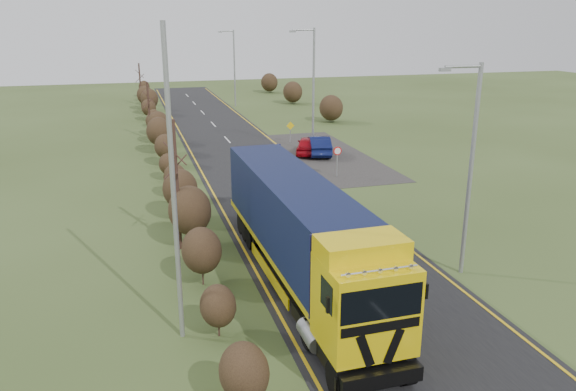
{
  "coord_description": "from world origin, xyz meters",
  "views": [
    {
      "loc": [
        -8.39,
        -20.59,
        10.14
      ],
      "look_at": [
        -1.28,
        4.06,
        2.12
      ],
      "focal_mm": 35.0,
      "sensor_mm": 36.0,
      "label": 1
    }
  ],
  "objects_px": {
    "streetlight_near": "(469,163)",
    "speed_sign": "(337,156)",
    "lorry": "(300,228)",
    "car_blue_sedan": "(319,145)",
    "car_red_hatchback": "(308,145)"
  },
  "relations": [
    {
      "from": "streetlight_near",
      "to": "car_red_hatchback",
      "type": "bearing_deg",
      "value": 88.34
    },
    {
      "from": "car_red_hatchback",
      "to": "speed_sign",
      "type": "relative_size",
      "value": 1.97
    },
    {
      "from": "car_blue_sedan",
      "to": "speed_sign",
      "type": "relative_size",
      "value": 2.16
    },
    {
      "from": "lorry",
      "to": "streetlight_near",
      "type": "xyz_separation_m",
      "value": [
        6.76,
        -0.76,
        2.33
      ]
    },
    {
      "from": "streetlight_near",
      "to": "speed_sign",
      "type": "height_order",
      "value": "streetlight_near"
    },
    {
      "from": "car_red_hatchback",
      "to": "car_blue_sedan",
      "type": "xyz_separation_m",
      "value": [
        0.78,
        -0.43,
        0.04
      ]
    },
    {
      "from": "lorry",
      "to": "car_red_hatchback",
      "type": "bearing_deg",
      "value": 70.42
    },
    {
      "from": "lorry",
      "to": "streetlight_near",
      "type": "relative_size",
      "value": 1.77
    },
    {
      "from": "car_red_hatchback",
      "to": "streetlight_near",
      "type": "distance_m",
      "value": 22.96
    },
    {
      "from": "streetlight_near",
      "to": "car_blue_sedan",
      "type": "bearing_deg",
      "value": 86.29
    },
    {
      "from": "car_blue_sedan",
      "to": "speed_sign",
      "type": "xyz_separation_m",
      "value": [
        -1.01,
        -6.64,
        0.7
      ]
    },
    {
      "from": "speed_sign",
      "to": "streetlight_near",
      "type": "bearing_deg",
      "value": -91.59
    },
    {
      "from": "streetlight_near",
      "to": "speed_sign",
      "type": "distance_m",
      "value": 15.88
    },
    {
      "from": "lorry",
      "to": "speed_sign",
      "type": "distance_m",
      "value": 16.45
    },
    {
      "from": "streetlight_near",
      "to": "speed_sign",
      "type": "relative_size",
      "value": 4.1
    }
  ]
}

